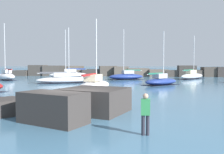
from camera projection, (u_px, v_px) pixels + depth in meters
The scene contains 12 objects.
ground_plane at pixel (72, 118), 12.97m from camera, with size 600.00×600.00×0.00m, color teal.
open_sea_beyond at pixel (133, 70), 117.97m from camera, with size 400.00×116.00×0.01m.
breakwater_jetty at pixel (135, 72), 58.14m from camera, with size 57.62×6.67×2.58m.
foreground_rocks at pixel (23, 104), 13.60m from camera, with size 14.06×6.36×1.48m.
sailboat_moored_0 at pixel (64, 79), 36.62m from camera, with size 8.21×4.86×8.14m.
sailboat_moored_1 at pixel (192, 76), 46.91m from camera, with size 6.29×7.48×8.14m.
sailboat_moored_3 at pixel (161, 81), 33.38m from camera, with size 5.60×5.47×7.20m.
sailboat_moored_4 at pixel (69, 75), 50.29m from camera, with size 8.14×4.24×9.68m.
sailboat_moored_6 at pixel (94, 86), 24.68m from camera, with size 3.20×7.80×7.33m.
sailboat_moored_7 at pixel (6, 76), 43.39m from camera, with size 5.38×4.81×9.91m.
sailboat_moored_8 at pixel (126, 76), 45.24m from camera, with size 6.96×4.97×9.06m.
person_on_rocks at pixel (145, 112), 9.80m from camera, with size 0.36×0.22×1.66m.
Camera 1 is at (3.54, -12.52, 2.81)m, focal length 40.00 mm.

